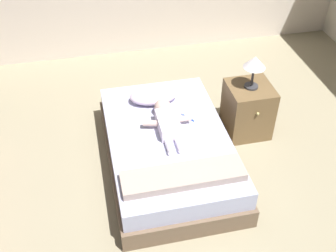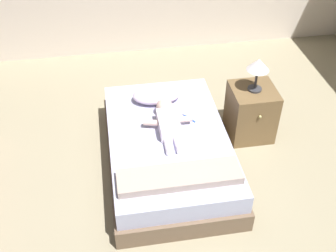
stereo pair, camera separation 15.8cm
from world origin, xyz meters
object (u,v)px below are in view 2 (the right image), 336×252
Objects in this scene: pillow at (157,95)px; toothbrush at (188,118)px; baby at (168,121)px; bed at (168,150)px; lamp at (258,66)px; nightstand at (251,112)px.

pillow is 3.31× the size of toothbrush.
baby is 4.61× the size of toothbrush.
bed is at bearing -139.14° from toothbrush.
bed is 5.17× the size of lamp.
toothbrush is at bearing 40.86° from bed.
baby is 0.93m from nightstand.
toothbrush is 0.26× the size of nightstand.
bed is at bearing -98.51° from baby.
bed is 0.37m from toothbrush.
toothbrush is (0.23, 0.20, 0.20)m from bed.
pillow is 0.72× the size of baby.
lamp is at bearing -13.11° from pillow.
toothbrush is 0.70m from nightstand.
baby is at bearing -166.86° from lamp.
nightstand is at bearing -90.00° from lamp.
baby is 1.21× the size of nightstand.
baby is at bearing 81.49° from bed.
lamp is at bearing 10.09° from toothbrush.
toothbrush is at bearing -169.91° from lamp.
lamp reaches higher than nightstand.
lamp is (0.94, -0.22, 0.37)m from pillow.
bed is 3.70× the size of pillow.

